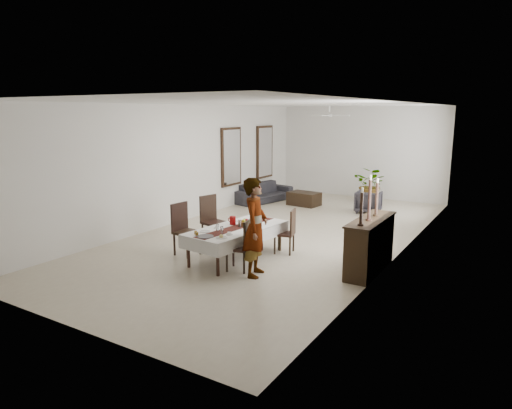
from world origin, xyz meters
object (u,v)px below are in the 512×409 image
at_px(sideboard_body, 370,246).
at_px(sofa, 264,192).
at_px(dining_table_top, 237,229).
at_px(red_pitcher, 233,220).
at_px(woman, 255,227).

distance_m(sideboard_body, sofa, 7.21).
bearing_deg(dining_table_top, sofa, 121.83).
xyz_separation_m(dining_table_top, red_pitcher, (-0.20, 0.16, 0.12)).
bearing_deg(red_pitcher, woman, -37.11).
relative_size(red_pitcher, woman, 0.10).
xyz_separation_m(woman, sideboard_body, (1.75, 1.32, -0.42)).
bearing_deg(dining_table_top, woman, -30.63).
xyz_separation_m(dining_table_top, woman, (0.84, -0.63, 0.28)).
bearing_deg(red_pitcher, sofa, 114.29).
bearing_deg(red_pitcher, sideboard_body, 10.71).
relative_size(dining_table_top, red_pitcher, 12.00).
xyz_separation_m(dining_table_top, sofa, (-2.67, 5.61, -0.32)).
relative_size(sideboard_body, sofa, 0.77).
bearing_deg(woman, sofa, 12.81).
bearing_deg(sofa, sideboard_body, -121.51).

